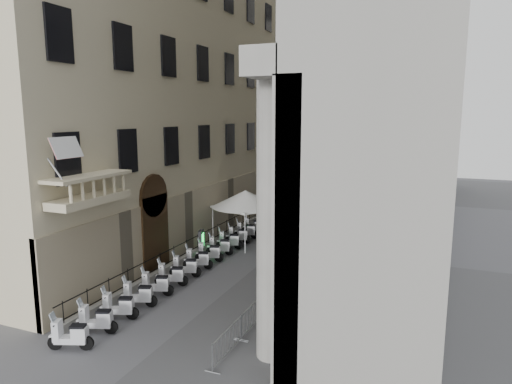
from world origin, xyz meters
TOP-DOWN VIEW (x-y plane):
  - far_building at (0.00, 48.00)m, footprint 22.00×10.00m
  - iron_fence at (-4.30, 18.00)m, footprint 0.30×28.00m
  - blue_awning at (4.15, 26.00)m, footprint 1.60×3.00m
  - flag at (-4.00, 5.00)m, footprint 1.00×1.40m
  - scooter_0 at (-2.96, 3.50)m, footprint 1.51×1.02m
  - scooter_1 at (-2.96, 4.90)m, footprint 1.51×1.02m
  - scooter_2 at (-2.96, 6.31)m, footprint 1.51×1.02m
  - scooter_3 at (-2.96, 7.71)m, footprint 1.51×1.02m
  - scooter_4 at (-2.96, 9.12)m, footprint 1.51×1.02m
  - scooter_5 at (-2.96, 10.52)m, footprint 1.51×1.02m
  - scooter_6 at (-2.96, 11.92)m, footprint 1.51×1.02m
  - scooter_7 at (-2.96, 13.33)m, footprint 1.51×1.02m
  - scooter_8 at (-2.96, 14.73)m, footprint 1.51×1.02m
  - scooter_9 at (-2.96, 16.14)m, footprint 1.51×1.02m
  - scooter_10 at (-2.96, 17.54)m, footprint 1.51×1.02m
  - scooter_11 at (-2.96, 18.94)m, footprint 1.51×1.02m
  - scooter_12 at (-2.96, 20.35)m, footprint 1.51×1.02m
  - scooter_13 at (-2.96, 21.75)m, footprint 1.51×1.02m
  - barrier_0 at (2.74, 5.29)m, footprint 0.60×2.40m
  - barrier_1 at (2.74, 7.79)m, footprint 0.60×2.40m
  - barrier_2 at (2.74, 10.29)m, footprint 0.60×2.40m
  - barrier_3 at (2.74, 12.79)m, footprint 0.60×2.40m
  - barrier_4 at (2.74, 15.29)m, footprint 0.60×2.40m
  - barrier_5 at (2.74, 17.79)m, footprint 0.60×2.40m
  - barrier_6 at (2.74, 20.29)m, footprint 0.60×2.40m
  - barrier_7 at (2.74, 22.79)m, footprint 0.60×2.40m
  - barrier_8 at (2.74, 25.29)m, footprint 0.60×2.40m
  - barrier_9 at (2.74, 27.79)m, footprint 0.60×2.40m
  - security_tent at (-3.02, 20.00)m, footprint 4.57×4.57m
  - street_lamp at (-3.56, 24.78)m, footprint 2.68×0.55m
  - info_kiosk at (-4.10, 15.77)m, footprint 0.42×0.78m
  - pedestrian_a at (1.21, 20.12)m, footprint 0.69×0.53m
  - pedestrian_b at (2.80, 26.30)m, footprint 1.14×1.08m
  - pedestrian_c at (-1.24, 27.13)m, footprint 1.06×0.98m

SIDE VIEW (x-z plane):
  - iron_fence at x=-4.30m, z-range -0.70..0.70m
  - blue_awning at x=4.15m, z-range -1.50..1.50m
  - flag at x=-4.00m, z-range -4.10..4.10m
  - scooter_0 at x=-2.96m, z-range -0.75..0.75m
  - scooter_1 at x=-2.96m, z-range -0.75..0.75m
  - scooter_2 at x=-2.96m, z-range -0.75..0.75m
  - scooter_3 at x=-2.96m, z-range -0.75..0.75m
  - scooter_4 at x=-2.96m, z-range -0.75..0.75m
  - scooter_5 at x=-2.96m, z-range -0.75..0.75m
  - scooter_6 at x=-2.96m, z-range -0.75..0.75m
  - scooter_7 at x=-2.96m, z-range -0.75..0.75m
  - scooter_8 at x=-2.96m, z-range -0.75..0.75m
  - scooter_9 at x=-2.96m, z-range -0.75..0.75m
  - scooter_10 at x=-2.96m, z-range -0.75..0.75m
  - scooter_11 at x=-2.96m, z-range -0.75..0.75m
  - scooter_12 at x=-2.96m, z-range -0.75..0.75m
  - scooter_13 at x=-2.96m, z-range -0.75..0.75m
  - barrier_0 at x=2.74m, z-range -0.55..0.55m
  - barrier_1 at x=2.74m, z-range -0.55..0.55m
  - barrier_2 at x=2.74m, z-range -0.55..0.55m
  - barrier_3 at x=2.74m, z-range -0.55..0.55m
  - barrier_4 at x=2.74m, z-range -0.55..0.55m
  - barrier_5 at x=2.74m, z-range -0.55..0.55m
  - barrier_6 at x=2.74m, z-range -0.55..0.55m
  - barrier_7 at x=2.74m, z-range -0.55..0.55m
  - barrier_8 at x=2.74m, z-range -0.55..0.55m
  - barrier_9 at x=2.74m, z-range -0.55..0.55m
  - info_kiosk at x=-4.10m, z-range 0.01..1.60m
  - pedestrian_a at x=1.21m, z-range 0.00..1.68m
  - pedestrian_c at x=-1.24m, z-range 0.00..1.83m
  - pedestrian_b at x=2.80m, z-range 0.00..1.85m
  - security_tent at x=-3.02m, z-range 1.25..4.96m
  - street_lamp at x=-3.56m, z-range 0.79..9.05m
  - far_building at x=0.00m, z-range 0.00..30.00m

